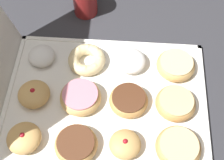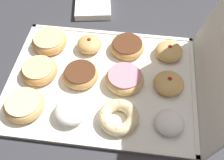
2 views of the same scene
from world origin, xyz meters
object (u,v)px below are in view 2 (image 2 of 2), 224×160
at_px(chocolate_frosted_donut_6, 127,46).
at_px(jelly_filled_donut_9, 169,51).
at_px(cruller_donut_8, 118,117).
at_px(napkin_stack, 93,7).
at_px(glazed_ring_donut_2, 24,105).
at_px(powdered_filled_donut_11, 169,122).
at_px(glazed_ring_donut_0, 49,41).
at_px(glazed_ring_donut_1, 39,71).
at_px(powdered_filled_donut_5, 71,111).
at_px(chocolate_frosted_donut_4, 80,75).
at_px(jelly_filled_donut_3, 89,44).
at_px(jelly_filled_donut_10, 169,84).
at_px(donut_box, 102,82).
at_px(pink_frosted_donut_7, 125,78).

xyz_separation_m(chocolate_frosted_donut_6, jelly_filled_donut_9, (0.01, 0.14, 0.00)).
height_order(cruller_donut_8, napkin_stack, cruller_donut_8).
height_order(glazed_ring_donut_2, chocolate_frosted_donut_6, glazed_ring_donut_2).
relative_size(cruller_donut_8, powdered_filled_donut_11, 1.40).
bearing_deg(cruller_donut_8, glazed_ring_donut_0, -134.37).
height_order(glazed_ring_donut_0, jelly_filled_donut_9, jelly_filled_donut_9).
relative_size(glazed_ring_donut_1, powdered_filled_donut_5, 1.24).
distance_m(cruller_donut_8, jelly_filled_donut_9, 0.30).
bearing_deg(glazed_ring_donut_0, napkin_stack, 153.89).
height_order(glazed_ring_donut_1, chocolate_frosted_donut_4, same).
height_order(powdered_filled_donut_5, jelly_filled_donut_9, jelly_filled_donut_9).
distance_m(jelly_filled_donut_3, napkin_stack, 0.22).
distance_m(cruller_donut_8, powdered_filled_donut_11, 0.14).
distance_m(chocolate_frosted_donut_4, jelly_filled_donut_10, 0.27).
bearing_deg(chocolate_frosted_donut_6, donut_box, -25.35).
height_order(glazed_ring_donut_0, jelly_filled_donut_3, jelly_filled_donut_3).
relative_size(powdered_filled_donut_5, jelly_filled_donut_10, 1.00).
relative_size(cruller_donut_8, napkin_stack, 0.84).
xyz_separation_m(chocolate_frosted_donut_6, cruller_donut_8, (0.27, 0.00, -0.00)).
distance_m(pink_frosted_donut_7, jelly_filled_donut_9, 0.18).
bearing_deg(cruller_donut_8, powdered_filled_donut_11, 89.33).
distance_m(glazed_ring_donut_0, chocolate_frosted_donut_6, 0.26).
bearing_deg(powdered_filled_donut_11, glazed_ring_donut_0, -122.95).
height_order(powdered_filled_donut_5, napkin_stack, powdered_filled_donut_5).
relative_size(donut_box, pink_frosted_donut_7, 4.90).
bearing_deg(glazed_ring_donut_0, jelly_filled_donut_9, 90.50).
distance_m(donut_box, jelly_filled_donut_10, 0.20).
bearing_deg(glazed_ring_donut_0, cruller_donut_8, 45.63).
relative_size(glazed_ring_donut_0, jelly_filled_donut_3, 1.43).
xyz_separation_m(donut_box, glazed_ring_donut_0, (-0.13, -0.20, 0.02)).
xyz_separation_m(glazed_ring_donut_2, jelly_filled_donut_9, (-0.26, 0.40, 0.00)).
bearing_deg(jelly_filled_donut_9, chocolate_frosted_donut_6, -92.89).
bearing_deg(glazed_ring_donut_2, powdered_filled_donut_11, 89.37).
xyz_separation_m(donut_box, chocolate_frosted_donut_4, (0.00, -0.06, 0.02)).
bearing_deg(glazed_ring_donut_1, chocolate_frosted_donut_4, 90.07).
height_order(glazed_ring_donut_0, cruller_donut_8, glazed_ring_donut_0).
bearing_deg(pink_frosted_donut_7, chocolate_frosted_donut_4, -87.72).
xyz_separation_m(powdered_filled_donut_5, pink_frosted_donut_7, (-0.14, 0.14, -0.00)).
xyz_separation_m(donut_box, cruller_donut_8, (0.13, 0.07, 0.02)).
bearing_deg(pink_frosted_donut_7, glazed_ring_donut_0, -114.93).
relative_size(glazed_ring_donut_0, napkin_stack, 0.87).
bearing_deg(jelly_filled_donut_10, glazed_ring_donut_1, -89.93).
bearing_deg(jelly_filled_donut_10, powdered_filled_donut_11, 0.96).
bearing_deg(powdered_filled_donut_11, jelly_filled_donut_3, -134.77).
height_order(donut_box, powdered_filled_donut_11, powdered_filled_donut_11).
relative_size(donut_box, powdered_filled_donut_5, 6.27).
distance_m(powdered_filled_donut_5, napkin_stack, 0.49).
bearing_deg(pink_frosted_donut_7, powdered_filled_donut_11, 44.59).
height_order(glazed_ring_donut_2, powdered_filled_donut_11, powdered_filled_donut_11).
bearing_deg(glazed_ring_donut_1, pink_frosted_donut_7, 91.19).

